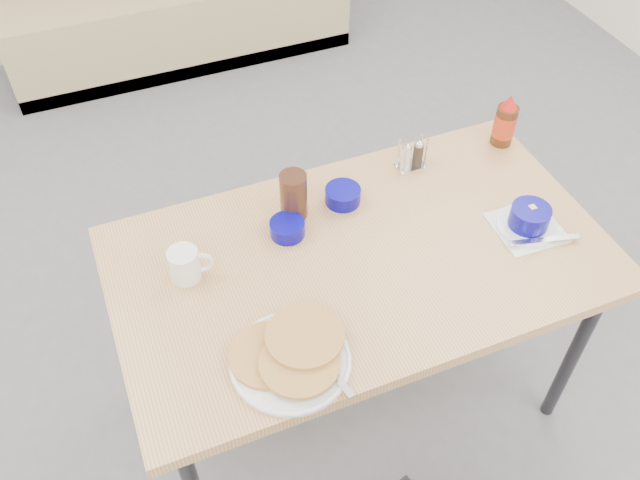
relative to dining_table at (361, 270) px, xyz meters
name	(u,v)px	position (x,y,z in m)	size (l,w,h in m)	color
ground	(382,454)	(0.00, -0.25, -0.70)	(6.00, 6.00, 0.00)	slate
dining_table	(361,270)	(0.00, 0.00, 0.00)	(1.40, 0.80, 0.76)	tan
pancake_plate	(291,356)	(-0.31, -0.25, 0.08)	(0.30, 0.30, 0.05)	white
coffee_mug	(186,264)	(-0.47, 0.11, 0.11)	(0.12, 0.08, 0.10)	white
grits_setting	(529,220)	(0.49, -0.08, 0.10)	(0.21, 0.20, 0.08)	white
creamer_bowl	(287,228)	(-0.16, 0.16, 0.08)	(0.10, 0.10, 0.05)	#080580
butter_bowl	(343,195)	(0.04, 0.22, 0.09)	(0.11, 0.11, 0.05)	#080580
amber_tumbler	(294,196)	(-0.12, 0.23, 0.14)	(0.08, 0.08, 0.15)	#3A1E12
condiment_caddy	(412,157)	(0.31, 0.29, 0.10)	(0.09, 0.06, 0.11)	silver
syrup_bottle	(505,123)	(0.64, 0.29, 0.14)	(0.07, 0.07, 0.19)	#47230F
sugar_wrapper	(255,344)	(-0.37, -0.17, 0.06)	(0.04, 0.02, 0.00)	#CF5145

